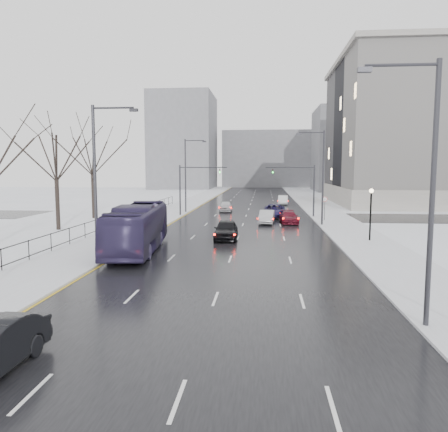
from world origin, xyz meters
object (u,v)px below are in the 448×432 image
(lamppost_r_mid, at_px, (371,207))
(mast_signal_right, at_px, (305,184))
(sedan_right_far, at_px, (289,217))
(bus, at_px, (138,228))
(sedan_right_distant, at_px, (283,200))
(streetlight_l_far, at_px, (187,172))
(mast_signal_left, at_px, (188,184))
(streetlight_l_near, at_px, (98,176))
(sedan_right_cross, at_px, (274,211))
(tree_park_e, at_px, (94,219))
(sedan_right_near, at_px, (267,217))
(sedan_center_far, at_px, (226,206))
(streetlight_r_mid, at_px, (321,173))
(sedan_center_near, at_px, (226,230))
(streetlight_r_near, at_px, (427,181))
(tree_park_d, at_px, (59,231))
(no_uturn_sign, at_px, (325,202))

(lamppost_r_mid, distance_m, mast_signal_right, 18.41)
(lamppost_r_mid, bearing_deg, sedan_right_far, 117.23)
(bus, height_order, sedan_right_distant, bus)
(bus, bearing_deg, lamppost_r_mid, 11.57)
(streetlight_l_far, relative_size, mast_signal_left, 1.54)
(streetlight_l_far, relative_size, sedan_right_distant, 2.20)
(mast_signal_right, xyz_separation_m, mast_signal_left, (-14.65, 0.00, 0.00))
(streetlight_l_near, bearing_deg, bus, 75.01)
(lamppost_r_mid, bearing_deg, streetlight_l_far, 131.06)
(sedan_right_cross, height_order, sedan_right_far, sedan_right_cross)
(tree_park_e, distance_m, sedan_right_near, 20.97)
(streetlight_l_far, bearing_deg, sedan_center_far, 22.17)
(streetlight_l_near, bearing_deg, sedan_right_distant, 73.82)
(streetlight_l_far, height_order, bus, streetlight_l_far)
(streetlight_r_mid, relative_size, sedan_center_near, 2.05)
(streetlight_r_near, relative_size, sedan_right_near, 2.25)
(tree_park_d, height_order, tree_park_e, tree_park_e)
(no_uturn_sign, relative_size, bus, 0.22)
(sedan_center_near, bearing_deg, sedan_right_far, 60.82)
(streetlight_r_mid, height_order, sedan_right_far, streetlight_r_mid)
(tree_park_d, xyz_separation_m, bus, (10.80, -9.64, 1.75))
(mast_signal_left, xyz_separation_m, sedan_right_far, (12.34, -6.36, -3.40))
(tree_park_d, distance_m, sedan_center_far, 24.92)
(streetlight_r_near, bearing_deg, sedan_right_near, 100.17)
(tree_park_d, xyz_separation_m, sedan_right_near, (20.37, 7.21, 0.77))
(sedan_right_distant, bearing_deg, streetlight_r_near, -84.00)
(streetlight_l_near, bearing_deg, lamppost_r_mid, 27.55)
(tree_park_d, height_order, mast_signal_right, mast_signal_right)
(sedan_center_far, bearing_deg, streetlight_l_far, -160.15)
(sedan_center_near, bearing_deg, streetlight_l_near, -126.91)
(streetlight_l_near, bearing_deg, tree_park_e, 112.69)
(tree_park_d, bearing_deg, sedan_right_cross, 32.09)
(mast_signal_left, relative_size, sedan_center_near, 1.34)
(streetlight_l_near, bearing_deg, sedan_center_far, 81.49)
(lamppost_r_mid, xyz_separation_m, sedan_right_distant, (-5.55, 36.95, -2.16))
(streetlight_r_near, bearing_deg, sedan_right_cross, 97.12)
(sedan_right_near, bearing_deg, bus, -114.88)
(mast_signal_right, xyz_separation_m, sedan_center_far, (-10.39, 6.08, -3.32))
(mast_signal_right, relative_size, sedan_right_cross, 1.13)
(sedan_right_cross, height_order, sedan_right_distant, sedan_right_cross)
(streetlight_r_near, relative_size, sedan_right_distant, 2.20)
(streetlight_l_far, relative_size, sedan_right_far, 2.18)
(tree_park_d, distance_m, mast_signal_right, 29.05)
(sedan_right_near, bearing_deg, sedan_center_far, 118.35)
(streetlight_r_near, distance_m, mast_signal_left, 41.06)
(lamppost_r_mid, relative_size, mast_signal_right, 0.66)
(streetlight_r_mid, xyz_separation_m, streetlight_l_near, (-16.33, -20.00, 0.00))
(streetlight_r_near, relative_size, mast_signal_left, 1.54)
(sedan_right_near, bearing_deg, sedan_center_near, -103.07)
(mast_signal_right, bearing_deg, sedan_right_cross, -170.48)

